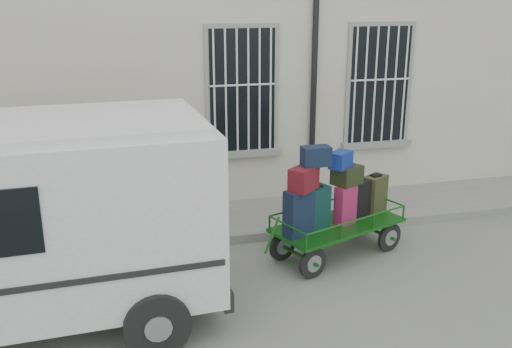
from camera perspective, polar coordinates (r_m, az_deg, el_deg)
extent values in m
plane|color=slate|center=(8.48, 6.16, -10.02)|extent=(80.00, 80.00, 0.00)
cube|color=beige|center=(12.84, -2.32, 13.42)|extent=(24.00, 5.00, 6.00)
cylinder|color=black|center=(10.65, 5.89, 11.45)|extent=(0.11, 0.11, 5.60)
cube|color=black|center=(10.39, -1.39, 8.32)|extent=(1.20, 0.08, 2.20)
cube|color=gray|center=(10.62, -1.32, 2.11)|extent=(1.45, 0.22, 0.12)
cube|color=black|center=(11.32, 12.19, 8.69)|extent=(1.20, 0.08, 2.20)
cube|color=gray|center=(11.52, 11.86, 2.97)|extent=(1.45, 0.22, 0.12)
cube|color=slate|center=(10.34, 1.86, -4.25)|extent=(24.00, 1.70, 0.15)
cylinder|color=black|center=(8.29, 5.70, -8.85)|extent=(0.46, 0.21, 0.47)
cylinder|color=gray|center=(8.29, 5.70, -8.85)|extent=(0.27, 0.17, 0.26)
cylinder|color=black|center=(8.79, 2.67, -7.20)|extent=(0.46, 0.21, 0.47)
cylinder|color=gray|center=(8.79, 2.67, -7.20)|extent=(0.27, 0.17, 0.26)
cylinder|color=black|center=(9.32, 13.20, -6.17)|extent=(0.46, 0.21, 0.47)
cylinder|color=gray|center=(9.32, 13.20, -6.17)|extent=(0.27, 0.17, 0.26)
cylinder|color=black|center=(9.77, 10.11, -4.86)|extent=(0.46, 0.21, 0.47)
cylinder|color=gray|center=(9.77, 10.11, -4.86)|extent=(0.27, 0.17, 0.26)
cube|color=#135614|center=(8.91, 8.17, -5.05)|extent=(2.26, 1.59, 0.05)
cylinder|color=#135614|center=(8.10, 1.61, -6.14)|extent=(0.27, 0.13, 0.52)
cube|color=black|center=(8.29, 4.29, -3.91)|extent=(0.48, 0.38, 0.69)
cube|color=black|center=(8.17, 4.35, -1.56)|extent=(0.20, 0.17, 0.03)
cube|color=#0C2B27|center=(8.54, 6.00, -3.39)|extent=(0.46, 0.39, 0.67)
cube|color=black|center=(8.42, 6.07, -1.19)|extent=(0.19, 0.17, 0.03)
cube|color=#9D1C57|center=(8.80, 8.93, -3.10)|extent=(0.37, 0.30, 0.60)
cube|color=black|center=(8.70, 9.02, -1.16)|extent=(0.16, 0.13, 0.03)
cube|color=black|center=(9.12, 10.08, -2.40)|extent=(0.45, 0.37, 0.60)
cube|color=black|center=(9.02, 10.19, -0.51)|extent=(0.19, 0.17, 0.03)
cube|color=#2F2D17|center=(9.36, 11.78, -1.98)|extent=(0.47, 0.42, 0.61)
cube|color=black|center=(9.26, 11.90, -0.12)|extent=(0.19, 0.17, 0.03)
cube|color=#53101D|center=(8.16, 4.79, -0.47)|extent=(0.51, 0.49, 0.33)
cube|color=black|center=(8.78, 9.09, -0.09)|extent=(0.53, 0.49, 0.28)
cube|color=black|center=(8.19, 6.01, 1.80)|extent=(0.41, 0.25, 0.28)
cube|color=navy|center=(8.60, 8.47, 1.42)|extent=(0.43, 0.41, 0.25)
cube|color=black|center=(7.18, -4.81, 0.21)|extent=(0.11, 1.57, 0.62)
cube|color=black|center=(7.66, -4.64, -9.08)|extent=(0.20, 2.08, 0.25)
cube|color=white|center=(7.55, -4.36, -7.28)|extent=(0.05, 0.47, 0.13)
cylinder|color=black|center=(6.69, -9.88, -14.49)|extent=(0.77, 0.28, 0.76)
cylinder|color=black|center=(8.52, -11.77, -7.31)|extent=(0.77, 0.28, 0.76)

